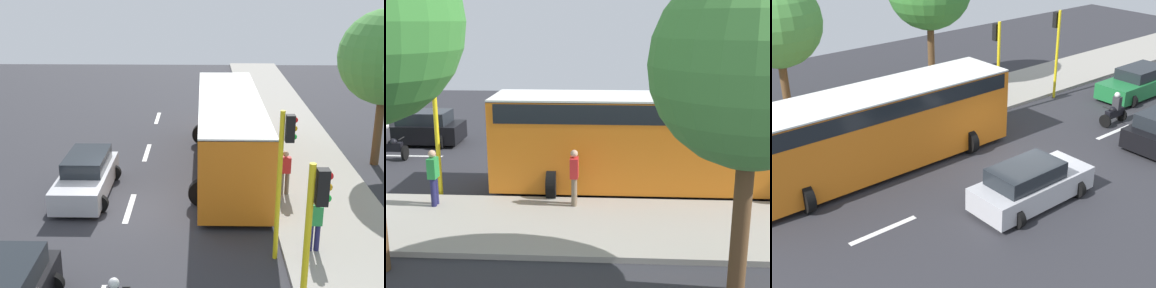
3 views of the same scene
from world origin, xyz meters
The scene contains 13 objects.
ground_plane centered at (0.00, 0.00, -0.05)m, with size 40.00×60.00×0.10m, color #2D2D33.
sidewalk centered at (7.00, 0.00, 0.07)m, with size 4.00×60.00×0.15m, color #9E998E.
lane_stripe_north centered at (0.00, -6.00, 0.01)m, with size 0.20×2.40×0.01m, color white.
lane_stripe_mid centered at (0.00, 0.00, 0.01)m, with size 0.20×2.40×0.01m, color white.
lane_stripe_south centered at (0.00, 6.00, 0.01)m, with size 0.20×2.40×0.01m, color white.
car_black centered at (-2.16, -6.47, 0.71)m, with size 2.35×3.88×1.52m.
car_silver centered at (-1.77, 1.24, 0.71)m, with size 2.16×4.47×1.52m.
city_bus centered at (3.69, 3.83, 1.85)m, with size 3.20×11.00×3.16m.
motorcycle centered at (0.61, -6.75, 0.64)m, with size 0.60×1.30×1.53m.
pedestrian_near_signal centered at (5.64, 1.07, 1.06)m, with size 0.40×0.24×1.69m.
pedestrian_by_tree centered at (5.90, -3.06, 1.06)m, with size 0.40×0.24×1.69m.
traffic_light_midblock centered at (4.85, -3.28, 2.93)m, with size 0.49×0.24×4.50m.
street_tree_center centered at (10.14, 4.72, 4.67)m, with size 3.95×3.95×6.67m.
Camera 2 is at (19.67, 2.02, 5.50)m, focal length 46.87 mm.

